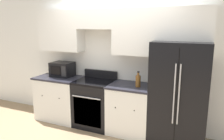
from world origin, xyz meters
TOP-DOWN VIEW (x-y plane):
  - ground_plane at (0.00, 0.00)m, footprint 12.00×12.00m
  - wall_back at (0.02, 0.58)m, footprint 8.00×0.39m
  - lower_cabinets_left at (-1.21, 0.31)m, footprint 0.96×0.64m
  - lower_cabinets_right at (0.37, 0.31)m, footprint 0.79×0.64m
  - oven_range at (-0.38, 0.31)m, footprint 0.73×0.65m
  - refrigerator at (1.21, 0.36)m, footprint 0.92×0.75m
  - microwave at (-1.18, 0.40)m, footprint 0.45×0.36m
  - bottle at (0.52, 0.26)m, footprint 0.09×0.09m

SIDE VIEW (x-z plane):
  - ground_plane at x=0.00m, z-range 0.00..0.00m
  - lower_cabinets_left at x=-1.21m, z-range 0.00..0.92m
  - lower_cabinets_right at x=0.37m, z-range 0.00..0.92m
  - oven_range at x=-0.38m, z-range -0.07..1.01m
  - refrigerator at x=1.21m, z-range 0.00..1.74m
  - bottle at x=0.52m, z-range 0.89..1.17m
  - microwave at x=-1.18m, z-range 0.92..1.22m
  - wall_back at x=0.02m, z-range 0.23..2.83m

